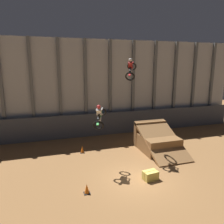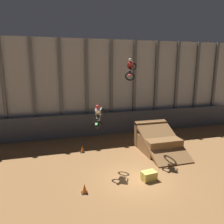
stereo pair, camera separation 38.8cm
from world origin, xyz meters
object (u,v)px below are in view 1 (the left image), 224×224
rider_bike_right_air (131,69)px  traffic_cone_near_ramp (87,189)px  dirt_ramp (156,140)px  traffic_cone_arena_edge (82,149)px  rider_bike_left_air (100,116)px  hay_bale_trackside (150,175)px

rider_bike_right_air → traffic_cone_near_ramp: 9.10m
dirt_ramp → rider_bike_right_air: bearing=-177.6°
rider_bike_right_air → traffic_cone_arena_edge: 7.56m
rider_bike_left_air → traffic_cone_arena_edge: rider_bike_left_air is taller
dirt_ramp → traffic_cone_near_ramp: bearing=-145.7°
traffic_cone_near_ramp → traffic_cone_arena_edge: size_ratio=1.00×
dirt_ramp → rider_bike_right_air: (-2.51, -0.11, 5.99)m
traffic_cone_near_ramp → traffic_cone_arena_edge: bearing=82.7°
rider_bike_left_air → rider_bike_right_air: (2.93, 1.88, 3.01)m
dirt_ramp → rider_bike_left_air: bearing=-160.0°
rider_bike_left_air → rider_bike_right_air: rider_bike_right_air is taller
traffic_cone_near_ramp → hay_bale_trackside: bearing=4.4°
rider_bike_right_air → traffic_cone_arena_edge: rider_bike_right_air is taller
rider_bike_right_air → hay_bale_trackside: size_ratio=1.87×
rider_bike_left_air → hay_bale_trackside: size_ratio=1.92×
rider_bike_left_air → traffic_cone_near_ramp: size_ratio=3.22×
dirt_ramp → traffic_cone_arena_edge: 6.29m
rider_bike_left_air → traffic_cone_near_ramp: rider_bike_left_air is taller
traffic_cone_arena_edge → hay_bale_trackside: 6.49m
traffic_cone_arena_edge → hay_bale_trackside: (3.35, -5.55, -0.00)m
dirt_ramp → rider_bike_right_air: size_ratio=2.58×
rider_bike_left_air → traffic_cone_near_ramp: 4.67m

